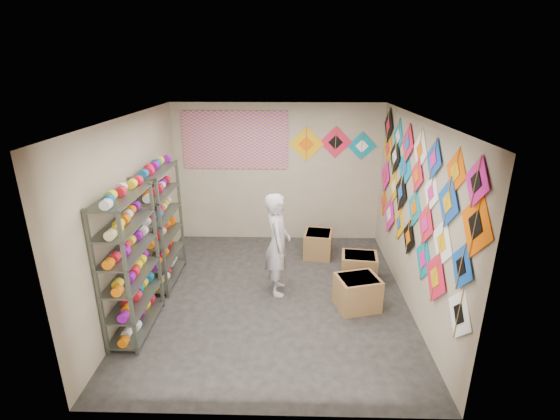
{
  "coord_description": "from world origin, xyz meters",
  "views": [
    {
      "loc": [
        0.24,
        -5.4,
        3.36
      ],
      "look_at": [
        0.1,
        0.3,
        1.3
      ],
      "focal_mm": 26.0,
      "sensor_mm": 36.0,
      "label": 1
    }
  ],
  "objects_px": {
    "shelf_rack_back": "(161,227)",
    "carton_b": "(359,268)",
    "shelf_rack_front": "(130,265)",
    "shopkeeper": "(277,244)",
    "carton_a": "(357,293)",
    "carton_c": "(318,244)"
  },
  "relations": [
    {
      "from": "shelf_rack_front",
      "to": "carton_b",
      "type": "bearing_deg",
      "value": 23.48
    },
    {
      "from": "shelf_rack_front",
      "to": "carton_b",
      "type": "relative_size",
      "value": 3.37
    },
    {
      "from": "shelf_rack_back",
      "to": "carton_c",
      "type": "relative_size",
      "value": 3.54
    },
    {
      "from": "shelf_rack_back",
      "to": "carton_b",
      "type": "distance_m",
      "value": 3.24
    },
    {
      "from": "carton_a",
      "to": "carton_c",
      "type": "relative_size",
      "value": 1.09
    },
    {
      "from": "carton_b",
      "to": "shopkeeper",
      "type": "bearing_deg",
      "value": -157.53
    },
    {
      "from": "shelf_rack_back",
      "to": "shopkeeper",
      "type": "bearing_deg",
      "value": -9.05
    },
    {
      "from": "shelf_rack_front",
      "to": "carton_a",
      "type": "distance_m",
      "value": 3.15
    },
    {
      "from": "shopkeeper",
      "to": "shelf_rack_back",
      "type": "bearing_deg",
      "value": 77.01
    },
    {
      "from": "shelf_rack_front",
      "to": "shopkeeper",
      "type": "bearing_deg",
      "value": 28.59
    },
    {
      "from": "shelf_rack_back",
      "to": "carton_b",
      "type": "bearing_deg",
      "value": 1.34
    },
    {
      "from": "shelf_rack_back",
      "to": "carton_c",
      "type": "xyz_separation_m",
      "value": [
        2.55,
        0.97,
        -0.72
      ]
    },
    {
      "from": "shelf_rack_back",
      "to": "carton_a",
      "type": "height_order",
      "value": "shelf_rack_back"
    },
    {
      "from": "shopkeeper",
      "to": "carton_c",
      "type": "height_order",
      "value": "shopkeeper"
    },
    {
      "from": "shopkeeper",
      "to": "carton_b",
      "type": "bearing_deg",
      "value": -78.34
    },
    {
      "from": "shelf_rack_front",
      "to": "carton_c",
      "type": "relative_size",
      "value": 3.54
    },
    {
      "from": "shopkeeper",
      "to": "carton_c",
      "type": "xyz_separation_m",
      "value": [
        0.71,
        1.26,
        -0.57
      ]
    },
    {
      "from": "shelf_rack_front",
      "to": "shopkeeper",
      "type": "distance_m",
      "value": 2.11
    },
    {
      "from": "shelf_rack_front",
      "to": "shelf_rack_back",
      "type": "xyz_separation_m",
      "value": [
        0.0,
        1.3,
        0.0
      ]
    },
    {
      "from": "shelf_rack_back",
      "to": "shopkeeper",
      "type": "height_order",
      "value": "shelf_rack_back"
    },
    {
      "from": "shelf_rack_back",
      "to": "carton_a",
      "type": "relative_size",
      "value": 3.25
    },
    {
      "from": "shelf_rack_front",
      "to": "carton_a",
      "type": "height_order",
      "value": "shelf_rack_front"
    }
  ]
}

